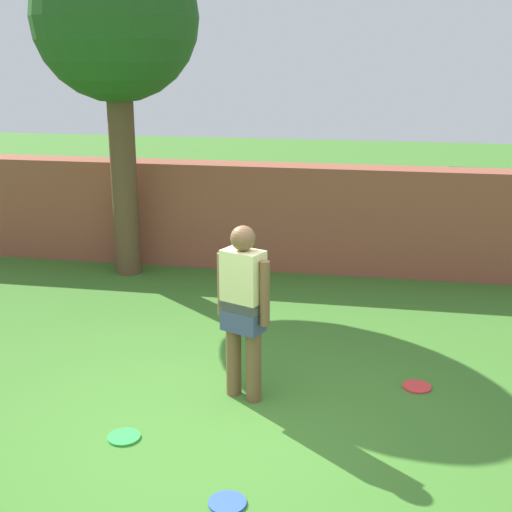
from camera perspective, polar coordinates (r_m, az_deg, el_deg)
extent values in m
plane|color=#3D7528|center=(5.93, -4.50, -14.53)|extent=(40.00, 40.00, 0.00)
cube|color=brown|center=(10.30, -5.94, 3.55)|extent=(11.23, 0.50, 1.51)
cylinder|color=brown|center=(9.78, -10.82, 6.71)|extent=(0.36, 0.36, 2.87)
sphere|color=#23511E|center=(9.65, -11.50, 18.68)|extent=(2.17, 2.17, 2.17)
cylinder|color=brown|center=(6.38, -1.85, -7.84)|extent=(0.14, 0.14, 0.85)
cylinder|color=brown|center=(6.26, -0.20, -8.31)|extent=(0.14, 0.14, 0.85)
cube|color=#3F4C72|center=(6.17, -1.05, -4.91)|extent=(0.42, 0.34, 0.28)
cube|color=beige|center=(6.06, -1.07, -2.04)|extent=(0.42, 0.34, 0.55)
sphere|color=brown|center=(5.95, -1.09, 1.47)|extent=(0.22, 0.22, 0.22)
cylinder|color=brown|center=(6.21, -2.77, -2.33)|extent=(0.09, 0.09, 0.58)
cylinder|color=brown|center=(5.97, 0.72, -3.11)|extent=(0.09, 0.09, 0.58)
cylinder|color=black|center=(12.80, 18.58, 3.33)|extent=(0.66, 0.28, 0.64)
cylinder|color=black|center=(11.15, 18.89, 1.43)|extent=(0.66, 0.28, 0.64)
cylinder|color=blue|center=(5.17, -2.37, -19.61)|extent=(0.27, 0.27, 0.02)
cylinder|color=red|center=(6.83, 13.09, -10.42)|extent=(0.27, 0.27, 0.02)
cylinder|color=green|center=(5.98, -10.80, -14.41)|extent=(0.27, 0.27, 0.02)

